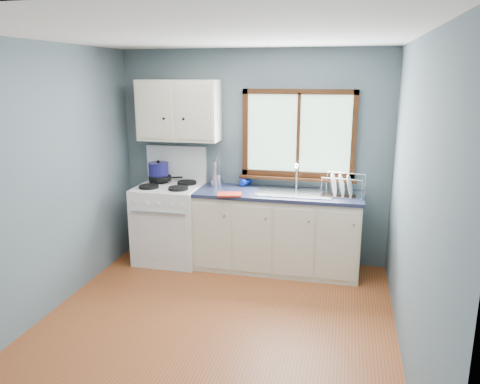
% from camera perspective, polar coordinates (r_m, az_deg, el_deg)
% --- Properties ---
extents(floor, '(3.20, 3.60, 0.02)m').
position_cam_1_polar(floor, '(4.35, -3.44, -16.57)').
color(floor, '#954A23').
rests_on(floor, ground).
extents(ceiling, '(3.20, 3.60, 0.02)m').
position_cam_1_polar(ceiling, '(3.75, -4.03, 18.73)').
color(ceiling, white).
rests_on(ceiling, wall_back).
extents(wall_back, '(3.20, 0.02, 2.50)m').
position_cam_1_polar(wall_back, '(5.58, 1.59, 4.25)').
color(wall_back, slate).
rests_on(wall_back, ground).
extents(wall_front, '(3.20, 0.02, 2.50)m').
position_cam_1_polar(wall_front, '(2.28, -16.99, -11.35)').
color(wall_front, slate).
rests_on(wall_front, ground).
extents(wall_left, '(0.02, 3.60, 2.50)m').
position_cam_1_polar(wall_left, '(4.58, -23.42, 0.88)').
color(wall_left, slate).
rests_on(wall_left, ground).
extents(wall_right, '(0.02, 3.60, 2.50)m').
position_cam_1_polar(wall_right, '(3.74, 20.65, -1.62)').
color(wall_right, slate).
rests_on(wall_right, ground).
extents(gas_range, '(0.76, 0.69, 1.36)m').
position_cam_1_polar(gas_range, '(5.71, -8.55, -3.50)').
color(gas_range, white).
rests_on(gas_range, floor).
extents(base_cabinets, '(1.85, 0.60, 0.88)m').
position_cam_1_polar(base_cabinets, '(5.43, 4.56, -5.25)').
color(base_cabinets, beige).
rests_on(base_cabinets, floor).
extents(countertop, '(1.89, 0.64, 0.04)m').
position_cam_1_polar(countertop, '(5.29, 4.66, -0.23)').
color(countertop, '#1A1F37').
rests_on(countertop, base_cabinets).
extents(sink, '(0.84, 0.46, 0.44)m').
position_cam_1_polar(sink, '(5.27, 6.58, -0.77)').
color(sink, silver).
rests_on(sink, countertop).
extents(window, '(1.36, 0.10, 1.03)m').
position_cam_1_polar(window, '(5.43, 7.11, 6.28)').
color(window, '#9EC6A8').
rests_on(window, wall_back).
extents(upper_cabinets, '(0.95, 0.35, 0.70)m').
position_cam_1_polar(upper_cabinets, '(5.56, -7.50, 9.82)').
color(upper_cabinets, beige).
rests_on(upper_cabinets, wall_back).
extents(skillet, '(0.44, 0.35, 0.05)m').
position_cam_1_polar(skillet, '(5.76, -9.71, 1.71)').
color(skillet, black).
rests_on(skillet, gas_range).
extents(stockpot, '(0.32, 0.32, 0.24)m').
position_cam_1_polar(stockpot, '(5.77, -9.90, 2.53)').
color(stockpot, '#171656').
rests_on(stockpot, gas_range).
extents(utensil_crock, '(0.14, 0.14, 0.35)m').
position_cam_1_polar(utensil_crock, '(5.57, -2.78, 1.52)').
color(utensil_crock, silver).
rests_on(utensil_crock, countertop).
extents(thermos, '(0.08, 0.08, 0.30)m').
position_cam_1_polar(thermos, '(5.52, -3.19, 2.24)').
color(thermos, silver).
rests_on(thermos, countertop).
extents(soap_bottle, '(0.12, 0.12, 0.23)m').
position_cam_1_polar(soap_bottle, '(5.50, 0.20, 1.85)').
color(soap_bottle, '#0C2AB7').
rests_on(soap_bottle, countertop).
extents(dish_towel, '(0.30, 0.24, 0.02)m').
position_cam_1_polar(dish_towel, '(5.13, -1.31, -0.29)').
color(dish_towel, red).
rests_on(dish_towel, countertop).
extents(dish_rack, '(0.49, 0.40, 0.23)m').
position_cam_1_polar(dish_rack, '(5.25, 12.38, 0.30)').
color(dish_rack, silver).
rests_on(dish_rack, countertop).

